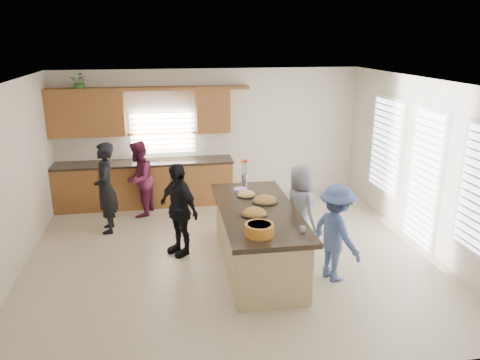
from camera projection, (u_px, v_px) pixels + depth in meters
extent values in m
plane|color=#C0B18F|center=(231.00, 255.00, 7.67)|extent=(6.50, 6.50, 0.00)
cube|color=silver|center=(210.00, 135.00, 10.08)|extent=(6.50, 0.02, 2.80)
cube|color=silver|center=(278.00, 262.00, 4.43)|extent=(6.50, 0.02, 2.80)
cube|color=silver|center=(8.00, 184.00, 6.73)|extent=(0.02, 6.00, 2.80)
cube|color=silver|center=(424.00, 164.00, 7.78)|extent=(0.02, 6.00, 2.80)
cube|color=white|center=(230.00, 82.00, 6.84)|extent=(6.50, 6.00, 0.02)
cube|color=brown|center=(145.00, 185.00, 9.84)|extent=(3.65, 0.62, 0.90)
cube|color=black|center=(144.00, 163.00, 9.70)|extent=(3.70, 0.65, 0.05)
cube|color=brown|center=(86.00, 114.00, 9.34)|extent=(1.50, 0.36, 0.90)
cube|color=brown|center=(213.00, 111.00, 9.75)|extent=(0.70, 0.36, 0.90)
cube|color=brown|center=(149.00, 89.00, 9.41)|extent=(4.05, 0.40, 0.06)
cube|color=brown|center=(163.00, 133.00, 9.86)|extent=(1.35, 0.08, 0.85)
cube|color=white|center=(386.00, 146.00, 8.99)|extent=(0.06, 1.10, 1.75)
cube|color=white|center=(424.00, 179.00, 7.74)|extent=(0.06, 0.85, 2.25)
cube|color=tan|center=(257.00, 240.00, 7.19)|extent=(1.04, 2.51, 0.88)
cube|color=black|center=(258.00, 211.00, 7.05)|extent=(1.19, 2.72, 0.07)
cube|color=black|center=(257.00, 263.00, 7.31)|extent=(0.96, 2.43, 0.08)
cylinder|color=black|center=(254.00, 214.00, 6.79)|extent=(0.39, 0.39, 0.02)
ellipsoid|color=#B17337|center=(254.00, 213.00, 6.79)|extent=(0.35, 0.35, 0.16)
cylinder|color=black|center=(265.00, 202.00, 7.32)|extent=(0.41, 0.41, 0.02)
ellipsoid|color=#B17337|center=(265.00, 200.00, 7.31)|extent=(0.37, 0.37, 0.17)
cylinder|color=black|center=(246.00, 196.00, 7.59)|extent=(0.32, 0.32, 0.02)
ellipsoid|color=#E3B061|center=(246.00, 195.00, 7.59)|extent=(0.29, 0.29, 0.13)
cylinder|color=#C57624|center=(259.00, 230.00, 6.09)|extent=(0.38, 0.38, 0.16)
cylinder|color=beige|center=(259.00, 226.00, 6.08)|extent=(0.32, 0.32, 0.04)
cylinder|color=white|center=(303.00, 230.00, 6.16)|extent=(0.08, 0.08, 0.10)
cylinder|color=#C494D8|center=(240.00, 190.00, 7.81)|extent=(0.23, 0.23, 0.06)
cylinder|color=silver|center=(245.00, 179.00, 8.19)|extent=(0.11, 0.11, 0.18)
imported|color=#387A30|center=(79.00, 82.00, 9.14)|extent=(0.41, 0.39, 0.36)
imported|color=black|center=(106.00, 188.00, 8.39)|extent=(0.44, 0.63, 1.66)
imported|color=maroon|center=(139.00, 179.00, 9.19)|extent=(0.76, 0.87, 1.50)
imported|color=black|center=(178.00, 209.00, 7.53)|extent=(0.82, 0.96, 1.54)
imported|color=#3E5387|center=(336.00, 233.00, 6.74)|extent=(0.81, 1.06, 1.46)
imported|color=slate|center=(301.00, 210.00, 7.58)|extent=(0.63, 0.82, 1.50)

